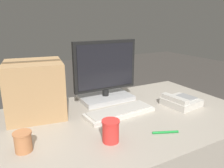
# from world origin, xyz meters

# --- Properties ---
(monitor) EXTENTS (0.45, 0.23, 0.41)m
(monitor) POSITION_xyz_m (0.18, 0.29, 0.91)
(monitor) COLOR #B7B7B7
(monitor) RESTS_ON office_desk
(keyboard) EXTENTS (0.43, 0.18, 0.03)m
(keyboard) POSITION_xyz_m (0.14, 0.03, 0.76)
(keyboard) COLOR beige
(keyboard) RESTS_ON office_desk
(desk_phone) EXTENTS (0.22, 0.22, 0.08)m
(desk_phone) POSITION_xyz_m (0.55, -0.04, 0.77)
(desk_phone) COLOR beige
(desk_phone) RESTS_ON office_desk
(paper_cup_left) EXTENTS (0.08, 0.08, 0.09)m
(paper_cup_left) POSITION_xyz_m (-0.41, -0.10, 0.79)
(paper_cup_left) COLOR #BC7547
(paper_cup_left) RESTS_ON office_desk
(paper_cup_right) EXTENTS (0.08, 0.08, 0.11)m
(paper_cup_right) POSITION_xyz_m (-0.05, -0.21, 0.80)
(paper_cup_right) COLOR red
(paper_cup_right) RESTS_ON office_desk
(cardboard_box) EXTENTS (0.35, 0.34, 0.32)m
(cardboard_box) POSITION_xyz_m (-0.29, 0.25, 0.90)
(cardboard_box) COLOR tan
(cardboard_box) RESTS_ON office_desk
(pen_marker) EXTENTS (0.13, 0.06, 0.01)m
(pen_marker) POSITION_xyz_m (0.22, -0.28, 0.75)
(pen_marker) COLOR #198C33
(pen_marker) RESTS_ON office_desk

